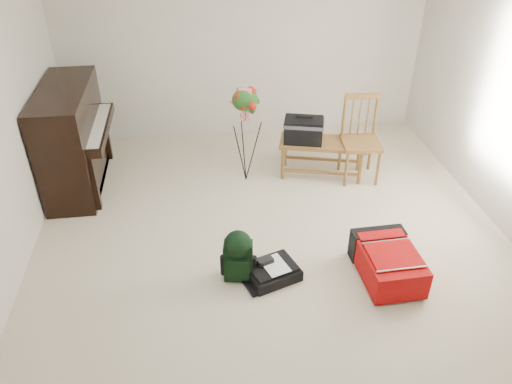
{
  "coord_description": "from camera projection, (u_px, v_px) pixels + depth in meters",
  "views": [
    {
      "loc": [
        -0.74,
        -3.95,
        3.36
      ],
      "look_at": [
        -0.16,
        0.35,
        0.5
      ],
      "focal_mm": 35.0,
      "sensor_mm": 36.0,
      "label": 1
    }
  ],
  "objects": [
    {
      "name": "bench",
      "position": [
        310.0,
        135.0,
        6.1
      ],
      "size": [
        1.13,
        0.69,
        0.82
      ],
      "rotation": [
        0.0,
        0.0,
        -0.26
      ],
      "color": "brown",
      "rests_on": "floor"
    },
    {
      "name": "floor",
      "position": [
        275.0,
        249.0,
        5.2
      ],
      "size": [
        5.0,
        5.5,
        0.01
      ],
      "primitive_type": "cube",
      "color": "beige",
      "rests_on": "ground"
    },
    {
      "name": "black_duffel",
      "position": [
        272.0,
        271.0,
        4.81
      ],
      "size": [
        0.58,
        0.52,
        0.2
      ],
      "rotation": [
        0.0,
        0.0,
        0.33
      ],
      "color": "black",
      "rests_on": "floor"
    },
    {
      "name": "piano",
      "position": [
        74.0,
        140.0,
        5.95
      ],
      "size": [
        0.71,
        1.5,
        1.25
      ],
      "color": "black",
      "rests_on": "floor"
    },
    {
      "name": "green_backpack",
      "position": [
        238.0,
        254.0,
        4.68
      ],
      "size": [
        0.29,
        0.27,
        0.54
      ],
      "rotation": [
        0.0,
        0.0,
        -0.17
      ],
      "color": "black",
      "rests_on": "floor"
    },
    {
      "name": "flower_stand",
      "position": [
        245.0,
        136.0,
        6.01
      ],
      "size": [
        0.5,
        0.5,
        1.25
      ],
      "rotation": [
        0.0,
        0.0,
        -0.35
      ],
      "color": "black",
      "rests_on": "floor"
    },
    {
      "name": "dining_chair",
      "position": [
        360.0,
        140.0,
        6.14
      ],
      "size": [
        0.49,
        0.49,
        1.06
      ],
      "rotation": [
        0.0,
        0.0,
        -0.08
      ],
      "color": "brown",
      "rests_on": "floor"
    },
    {
      "name": "wall_back",
      "position": [
        244.0,
        49.0,
        6.79
      ],
      "size": [
        5.0,
        0.04,
        2.5
      ],
      "primitive_type": "cube",
      "color": "beige",
      "rests_on": "floor"
    },
    {
      "name": "red_suitcase",
      "position": [
        386.0,
        259.0,
        4.81
      ],
      "size": [
        0.54,
        0.77,
        0.33
      ],
      "rotation": [
        0.0,
        0.0,
        0.03
      ],
      "color": "#BC0B08",
      "rests_on": "floor"
    }
  ]
}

